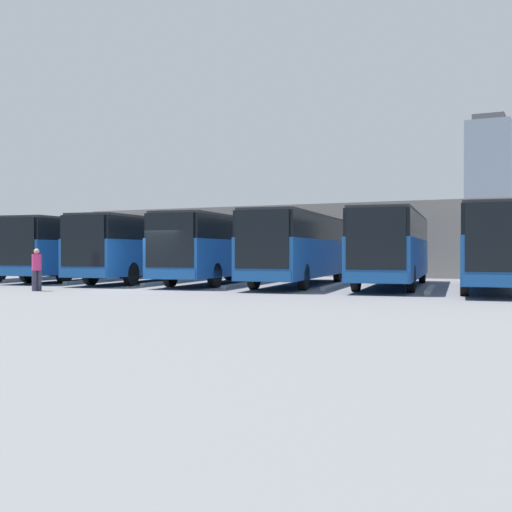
{
  "coord_description": "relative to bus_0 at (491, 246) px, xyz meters",
  "views": [
    {
      "loc": [
        -15.7,
        22.33,
        1.64
      ],
      "look_at": [
        -1.9,
        -6.24,
        1.39
      ],
      "focal_mm": 45.0,
      "sensor_mm": 36.0,
      "label": 1
    }
  ],
  "objects": [
    {
      "name": "curb_divider_5",
      "position": [
        23.7,
        1.7,
        -1.79
      ],
      "size": [
        0.94,
        5.04,
        0.15
      ],
      "primitive_type": "cube",
      "rotation": [
        0.0,
        0.0,
        0.14
      ],
      "color": "#9E9E99",
      "rests_on": "ground_plane"
    },
    {
      "name": "ground_plane",
      "position": [
        12.93,
        5.99,
        -1.87
      ],
      "size": [
        600.0,
        600.0,
        0.0
      ],
      "primitive_type": "plane",
      "color": "slate"
    },
    {
      "name": "pedestrian",
      "position": [
        16.72,
        8.62,
        -0.93
      ],
      "size": [
        0.49,
        0.49,
        1.74
      ],
      "rotation": [
        0.0,
        0.0,
        1.25
      ],
      "color": "#38384C",
      "rests_on": "ground_plane"
    },
    {
      "name": "curb_divider_0",
      "position": [
        2.16,
        1.85,
        -1.79
      ],
      "size": [
        0.94,
        5.04,
        0.15
      ],
      "primitive_type": "cube",
      "rotation": [
        0.0,
        0.0,
        0.14
      ],
      "color": "#9E9E99",
      "rests_on": "ground_plane"
    },
    {
      "name": "office_tower",
      "position": [
        22.59,
        -222.19,
        23.32
      ],
      "size": [
        15.83,
        15.83,
        51.56
      ],
      "color": "#7F8EA3",
      "rests_on": "ground_plane"
    },
    {
      "name": "curb_divider_4",
      "position": [
        19.39,
        1.95,
        -1.79
      ],
      "size": [
        0.94,
        5.04,
        0.15
      ],
      "primitive_type": "cube",
      "rotation": [
        0.0,
        0.0,
        0.14
      ],
      "color": "#9E9E99",
      "rests_on": "ground_plane"
    },
    {
      "name": "bus_1",
      "position": [
        4.31,
        -0.71,
        0.0
      ],
      "size": [
        4.19,
        12.74,
        3.35
      ],
      "rotation": [
        0.0,
        0.0,
        0.14
      ],
      "color": "#19519E",
      "rests_on": "ground_plane"
    },
    {
      "name": "bus_5",
      "position": [
        21.54,
        -0.15,
        0.0
      ],
      "size": [
        4.19,
        12.74,
        3.35
      ],
      "rotation": [
        0.0,
        0.0,
        0.14
      ],
      "color": "#19519E",
      "rests_on": "ground_plane"
    },
    {
      "name": "bus_6",
      "position": [
        25.85,
        0.13,
        0.0
      ],
      "size": [
        4.19,
        12.74,
        3.35
      ],
      "rotation": [
        0.0,
        0.0,
        0.14
      ],
      "color": "#19519E",
      "rests_on": "ground_plane"
    },
    {
      "name": "bus_2",
      "position": [
        8.62,
        -0.13,
        0.0
      ],
      "size": [
        4.19,
        12.74,
        3.35
      ],
      "rotation": [
        0.0,
        0.0,
        0.14
      ],
      "color": "#19519E",
      "rests_on": "ground_plane"
    },
    {
      "name": "curb_divider_2",
      "position": [
        10.77,
        1.72,
        -1.79
      ],
      "size": [
        0.94,
        5.04,
        0.15
      ],
      "primitive_type": "cube",
      "rotation": [
        0.0,
        0.0,
        0.14
      ],
      "color": "#9E9E99",
      "rests_on": "ground_plane"
    },
    {
      "name": "bus_3",
      "position": [
        12.93,
        -0.26,
        0.0
      ],
      "size": [
        4.19,
        12.74,
        3.35
      ],
      "rotation": [
        0.0,
        0.0,
        0.14
      ],
      "color": "#19519E",
      "rests_on": "ground_plane"
    },
    {
      "name": "curb_divider_1",
      "position": [
        6.47,
        1.14,
        -1.79
      ],
      "size": [
        0.94,
        5.04,
        0.15
      ],
      "primitive_type": "cube",
      "rotation": [
        0.0,
        0.0,
        0.14
      ],
      "color": "#9E9E99",
      "rests_on": "ground_plane"
    },
    {
      "name": "bus_4",
      "position": [
        17.24,
        0.1,
        0.0
      ],
      "size": [
        4.19,
        12.74,
        3.35
      ],
      "rotation": [
        0.0,
        0.0,
        0.14
      ],
      "color": "#19519E",
      "rests_on": "ground_plane"
    },
    {
      "name": "bus_0",
      "position": [
        0.0,
        0.0,
        0.0
      ],
      "size": [
        4.19,
        12.74,
        3.35
      ],
      "rotation": [
        0.0,
        0.0,
        0.14
      ],
      "color": "#19519E",
      "rests_on": "ground_plane"
    },
    {
      "name": "curb_divider_3",
      "position": [
        15.08,
        1.59,
        -1.79
      ],
      "size": [
        0.94,
        5.04,
        0.15
      ],
      "primitive_type": "cube",
      "rotation": [
        0.0,
        0.0,
        0.14
      ],
      "color": "#9E9E99",
      "rests_on": "ground_plane"
    },
    {
      "name": "station_building",
      "position": [
        12.93,
        -16.56,
        0.5
      ],
      "size": [
        34.05,
        14.83,
        4.68
      ],
      "color": "gray",
      "rests_on": "ground_plane"
    }
  ]
}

